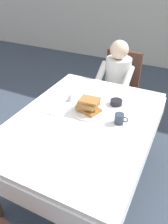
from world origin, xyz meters
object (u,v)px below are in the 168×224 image
(fork_left_of_plate, at_px, (67,108))
(knife_right_of_plate, at_px, (107,119))
(bowl_butter, at_px, (116,102))
(breakfast_stack, at_px, (88,105))
(spoon_near_edge, at_px, (66,128))
(plate_breakfast, at_px, (88,111))
(cup_coffee, at_px, (119,119))
(chair_diner, at_px, (120,84))
(syrup_pitcher, at_px, (70,97))
(dining_table_main, at_px, (83,128))
(diner_person, at_px, (116,79))

(fork_left_of_plate, xyz_separation_m, knife_right_of_plate, (0.38, 0.00, 0.00))
(bowl_butter, xyz_separation_m, knife_right_of_plate, (0.01, -0.25, -0.02))
(breakfast_stack, relative_size, knife_right_of_plate, 1.16)
(bowl_butter, xyz_separation_m, spoon_near_edge, (-0.23, -0.51, -0.02))
(plate_breakfast, height_order, bowl_butter, bowl_butter)
(plate_breakfast, bearing_deg, cup_coffee, -5.77)
(plate_breakfast, relative_size, knife_right_of_plate, 1.40)
(chair_diner, relative_size, syrup_pitcher, 11.62)
(cup_coffee, height_order, spoon_near_edge, cup_coffee)
(chair_diner, distance_m, syrup_pitcher, 1.00)
(breakfast_stack, distance_m, bowl_butter, 0.29)
(plate_breakfast, bearing_deg, chair_diner, 92.55)
(cup_coffee, distance_m, spoon_near_edge, 0.43)
(spoon_near_edge, bearing_deg, bowl_butter, 55.56)
(bowl_butter, xyz_separation_m, fork_left_of_plate, (-0.37, -0.25, -0.02))
(knife_right_of_plate, distance_m, spoon_near_edge, 0.35)
(syrup_pitcher, bearing_deg, breakfast_stack, -23.66)
(dining_table_main, xyz_separation_m, spoon_near_edge, (-0.06, -0.17, 0.09))
(diner_person, bearing_deg, chair_diner, -90.00)
(dining_table_main, xyz_separation_m, knife_right_of_plate, (0.18, 0.09, 0.09))
(bowl_butter, xyz_separation_m, syrup_pitcher, (-0.41, -0.13, 0.02))
(knife_right_of_plate, bearing_deg, bowl_butter, 8.29)
(dining_table_main, height_order, fork_left_of_plate, fork_left_of_plate)
(dining_table_main, distance_m, knife_right_of_plate, 0.22)
(dining_table_main, relative_size, diner_person, 1.36)
(bowl_butter, bearing_deg, syrup_pitcher, -162.92)
(fork_left_of_plate, bearing_deg, knife_right_of_plate, -89.41)
(breakfast_stack, relative_size, fork_left_of_plate, 1.29)
(bowl_butter, bearing_deg, breakfast_stack, -127.83)
(knife_right_of_plate, bearing_deg, diner_person, 20.14)
(plate_breakfast, relative_size, breakfast_stack, 1.21)
(plate_breakfast, distance_m, fork_left_of_plate, 0.19)
(dining_table_main, relative_size, spoon_near_edge, 10.16)
(knife_right_of_plate, bearing_deg, breakfast_stack, 88.20)
(chair_diner, distance_m, fork_left_of_plate, 1.11)
(chair_diner, bearing_deg, plate_breakfast, 92.55)
(cup_coffee, bearing_deg, breakfast_stack, 173.28)
(plate_breakfast, xyz_separation_m, fork_left_of_plate, (-0.19, -0.02, -0.01))
(knife_right_of_plate, bearing_deg, syrup_pitcher, 78.95)
(bowl_butter, distance_m, syrup_pitcher, 0.43)
(chair_diner, height_order, spoon_near_edge, chair_diner)
(dining_table_main, xyz_separation_m, fork_left_of_plate, (-0.20, 0.09, 0.09))
(chair_diner, relative_size, cup_coffee, 8.23)
(plate_breakfast, relative_size, syrup_pitcher, 3.50)
(syrup_pitcher, height_order, spoon_near_edge, syrup_pitcher)
(chair_diner, height_order, diner_person, diner_person)
(breakfast_stack, relative_size, cup_coffee, 2.05)
(plate_breakfast, xyz_separation_m, bowl_butter, (0.18, 0.23, 0.01))
(chair_diner, xyz_separation_m, knife_right_of_plate, (0.24, -1.08, 0.21))
(breakfast_stack, relative_size, bowl_butter, 2.11)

